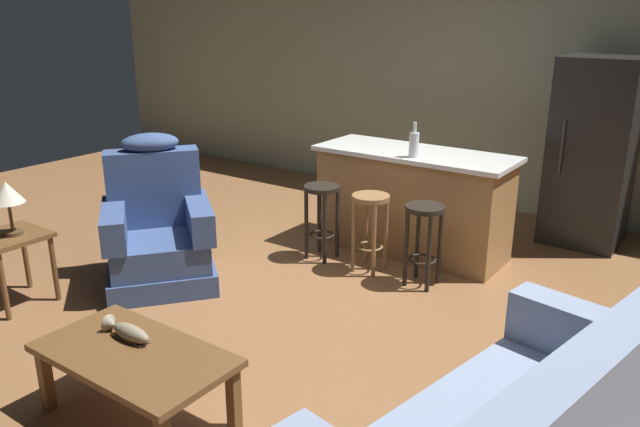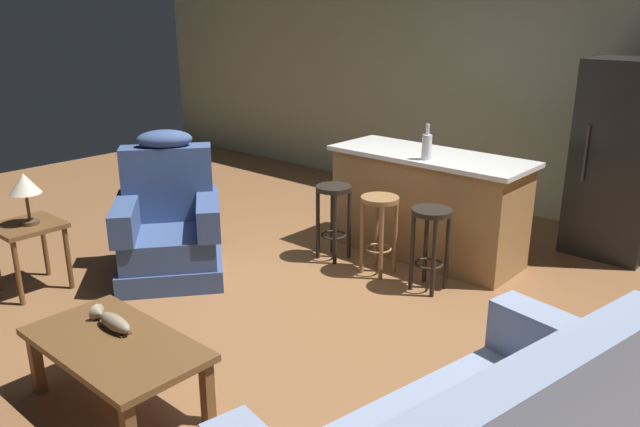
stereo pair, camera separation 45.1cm
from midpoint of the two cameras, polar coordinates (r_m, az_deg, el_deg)
ground_plane at (r=4.87m, az=3.55°, el=-8.20°), size 12.00×12.00×0.00m
back_wall at (r=7.15m, az=19.70°, el=10.25°), size 12.00×0.05×2.60m
coffee_table at (r=3.64m, az=-14.80°, el=-12.07°), size 1.10×0.60×0.42m
fish_figurine at (r=3.74m, az=-15.22°, el=-9.57°), size 0.34×0.10×0.10m
recliner_near_lamp at (r=5.34m, az=-11.28°, el=-1.18°), size 1.18×1.18×1.20m
end_table at (r=5.33m, az=-22.96°, el=-1.92°), size 0.48×0.48×0.56m
table_lamp at (r=5.19m, az=-23.19°, el=2.28°), size 0.24×0.24×0.41m
kitchen_island at (r=5.74m, az=12.00°, el=0.76°), size 1.80×0.70×0.95m
bar_stool_left at (r=5.54m, az=3.59°, el=0.43°), size 0.32×0.32×0.68m
bar_stool_middle at (r=5.27m, az=7.89°, el=-0.68°), size 0.32×0.32×0.68m
bar_stool_right at (r=5.03m, az=12.64°, el=-1.91°), size 0.32×0.32×0.68m
refrigerator at (r=6.30m, az=27.65°, el=4.38°), size 0.70×0.69×1.76m
bottle_tall_green at (r=5.37m, az=12.14°, el=6.01°), size 0.08×0.08×0.30m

